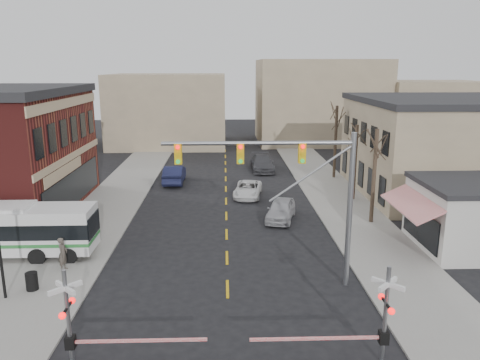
% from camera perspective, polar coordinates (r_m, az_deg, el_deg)
% --- Properties ---
extents(ground, '(160.00, 160.00, 0.00)m').
position_cam_1_polar(ground, '(22.82, -1.50, -15.42)').
color(ground, black).
rests_on(ground, ground).
extents(sidewalk_west, '(5.00, 60.00, 0.12)m').
position_cam_1_polar(sidewalk_west, '(42.48, -14.65, -1.80)').
color(sidewalk_west, gray).
rests_on(sidewalk_west, ground).
extents(sidewalk_east, '(5.00, 60.00, 0.12)m').
position_cam_1_polar(sidewalk_east, '(42.52, 11.19, -1.60)').
color(sidewalk_east, gray).
rests_on(sidewalk_east, ground).
extents(tan_building, '(20.30, 15.30, 8.50)m').
position_cam_1_polar(tan_building, '(46.14, 26.78, 3.72)').
color(tan_building, gray).
rests_on(tan_building, ground).
extents(tree_east_a, '(0.28, 0.28, 6.75)m').
position_cam_1_polar(tree_east_a, '(34.49, 16.02, 0.43)').
color(tree_east_a, '#382B21').
rests_on(tree_east_a, sidewalk_east).
extents(tree_east_b, '(0.28, 0.28, 6.30)m').
position_cam_1_polar(tree_east_b, '(40.23, 13.84, 2.09)').
color(tree_east_b, '#382B21').
rests_on(tree_east_b, sidewalk_east).
extents(tree_east_c, '(0.28, 0.28, 7.20)m').
position_cam_1_polar(tree_east_c, '(47.82, 11.55, 4.57)').
color(tree_east_c, '#382B21').
rests_on(tree_east_c, sidewalk_east).
extents(traffic_signal_mast, '(9.44, 0.30, 8.00)m').
position_cam_1_polar(traffic_signal_mast, '(23.18, 7.15, 0.14)').
color(traffic_signal_mast, gray).
rests_on(traffic_signal_mast, ground).
extents(rr_crossing_west, '(5.60, 1.36, 4.00)m').
position_cam_1_polar(rr_crossing_west, '(18.95, -18.91, -15.93)').
color(rr_crossing_west, gray).
rests_on(rr_crossing_west, ground).
extents(rr_crossing_east, '(5.60, 1.36, 4.00)m').
position_cam_1_polar(rr_crossing_east, '(18.94, 16.02, -15.73)').
color(rr_crossing_east, gray).
rests_on(rr_crossing_east, ground).
extents(trash_bin, '(0.60, 0.60, 0.91)m').
position_cam_1_polar(trash_bin, '(26.26, -24.04, -11.20)').
color(trash_bin, black).
rests_on(trash_bin, sidewalk_west).
extents(car_a, '(2.98, 4.87, 1.55)m').
position_cam_1_polar(car_a, '(34.78, 5.00, -3.61)').
color(car_a, '#A5A5AA').
rests_on(car_a, ground).
extents(car_b, '(1.85, 5.23, 1.72)m').
position_cam_1_polar(car_b, '(45.94, -8.00, 0.71)').
color(car_b, '#181B3C').
rests_on(car_b, ground).
extents(car_c, '(2.88, 5.02, 1.32)m').
position_cam_1_polar(car_c, '(40.72, 0.96, -1.14)').
color(car_c, silver).
rests_on(car_c, ground).
extents(car_d, '(2.40, 5.74, 1.66)m').
position_cam_1_polar(car_d, '(50.93, 2.74, 2.07)').
color(car_d, '#3F3F44').
rests_on(car_d, ground).
extents(pedestrian_near, '(0.53, 0.73, 1.87)m').
position_cam_1_polar(pedestrian_near, '(27.79, -20.78, -8.43)').
color(pedestrian_near, '#4C443D').
rests_on(pedestrian_near, sidewalk_west).
extents(pedestrian_far, '(0.83, 0.90, 1.49)m').
position_cam_1_polar(pedestrian_far, '(29.98, -21.64, -7.27)').
color(pedestrian_far, '#2F2C4E').
rests_on(pedestrian_far, sidewalk_west).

